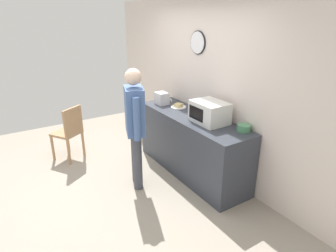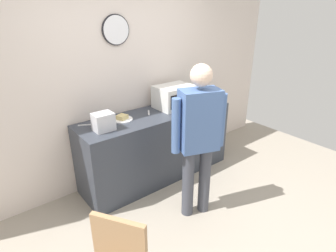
# 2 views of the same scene
# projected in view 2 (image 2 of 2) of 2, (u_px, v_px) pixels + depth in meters

# --- Properties ---
(ground_plane) EXTENTS (6.00, 6.00, 0.00)m
(ground_plane) POSITION_uv_depth(u_px,v_px,m) (205.00, 234.00, 2.93)
(ground_plane) COLOR #9E9384
(back_wall) EXTENTS (5.40, 0.13, 2.60)m
(back_wall) POSITION_uv_depth(u_px,v_px,m) (122.00, 83.00, 3.57)
(back_wall) COLOR silver
(back_wall) RESTS_ON ground_plane
(kitchen_counter) EXTENTS (2.11, 0.62, 0.93)m
(kitchen_counter) POSITION_uv_depth(u_px,v_px,m) (157.00, 145.00, 3.78)
(kitchen_counter) COLOR #333842
(kitchen_counter) RESTS_ON ground_plane
(microwave) EXTENTS (0.50, 0.39, 0.30)m
(microwave) POSITION_uv_depth(u_px,v_px,m) (174.00, 97.00, 3.76)
(microwave) COLOR silver
(microwave) RESTS_ON kitchen_counter
(sandwich_plate) EXTENTS (0.25, 0.25, 0.07)m
(sandwich_plate) POSITION_uv_depth(u_px,v_px,m) (122.00, 118.00, 3.37)
(sandwich_plate) COLOR white
(sandwich_plate) RESTS_ON kitchen_counter
(salad_bowl) EXTENTS (0.17, 0.17, 0.09)m
(salad_bowl) POSITION_uv_depth(u_px,v_px,m) (192.00, 95.00, 4.20)
(salad_bowl) COLOR #4C8E60
(salad_bowl) RESTS_ON kitchen_counter
(toaster) EXTENTS (0.22, 0.18, 0.20)m
(toaster) POSITION_uv_depth(u_px,v_px,m) (103.00, 122.00, 3.06)
(toaster) COLOR silver
(toaster) RESTS_ON kitchen_counter
(fork_utensil) EXTENTS (0.16, 0.09, 0.01)m
(fork_utensil) POSITION_uv_depth(u_px,v_px,m) (85.00, 125.00, 3.23)
(fork_utensil) COLOR silver
(fork_utensil) RESTS_ON kitchen_counter
(spoon_utensil) EXTENTS (0.11, 0.15, 0.01)m
(spoon_utensil) POSITION_uv_depth(u_px,v_px,m) (149.00, 113.00, 3.60)
(spoon_utensil) COLOR silver
(spoon_utensil) RESTS_ON kitchen_counter
(person_standing) EXTENTS (0.56, 0.36, 1.72)m
(person_standing) POSITION_uv_depth(u_px,v_px,m) (199.00, 133.00, 2.86)
(person_standing) COLOR #40434E
(person_standing) RESTS_ON ground_plane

